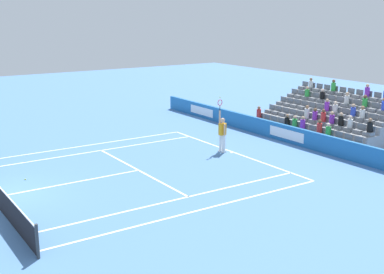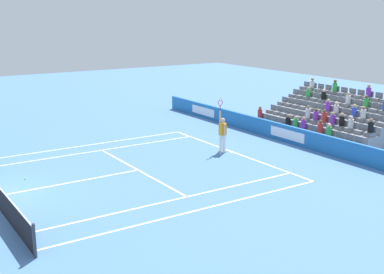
% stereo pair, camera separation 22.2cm
% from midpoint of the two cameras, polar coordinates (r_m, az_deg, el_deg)
% --- Properties ---
extents(line_baseline, '(10.97, 0.10, 0.01)m').
position_cam_midpoint_polar(line_baseline, '(25.94, 4.99, -1.74)').
color(line_baseline, white).
rests_on(line_baseline, ground).
extents(line_service, '(8.23, 0.10, 0.01)m').
position_cam_midpoint_polar(line_service, '(23.07, -5.83, -3.73)').
color(line_service, white).
rests_on(line_service, ground).
extents(line_centre_service, '(0.10, 6.40, 0.01)m').
position_cam_midpoint_polar(line_centre_service, '(21.87, -13.31, -5.03)').
color(line_centre_service, white).
rests_on(line_centre_service, ground).
extents(line_singles_sideline_left, '(0.10, 11.89, 0.01)m').
position_cam_midpoint_polar(line_singles_sideline_left, '(26.49, -10.82, -1.61)').
color(line_singles_sideline_left, white).
rests_on(line_singles_sideline_left, ground).
extents(line_singles_sideline_right, '(0.10, 11.89, 0.01)m').
position_cam_midpoint_polar(line_singles_sideline_right, '(19.47, -1.38, -7.02)').
color(line_singles_sideline_right, white).
rests_on(line_singles_sideline_right, ground).
extents(line_doubles_sideline_left, '(0.10, 11.89, 0.01)m').
position_cam_midpoint_polar(line_doubles_sideline_left, '(27.72, -11.91, -0.97)').
color(line_doubles_sideline_left, white).
rests_on(line_doubles_sideline_left, ground).
extents(line_doubles_sideline_right, '(0.10, 11.89, 0.01)m').
position_cam_midpoint_polar(line_doubles_sideline_right, '(18.40, 0.89, -8.29)').
color(line_doubles_sideline_right, white).
rests_on(line_doubles_sideline_right, ground).
extents(line_centre_mark, '(0.10, 0.20, 0.01)m').
position_cam_midpoint_polar(line_centre_mark, '(25.88, 4.82, -1.77)').
color(line_centre_mark, white).
rests_on(line_centre_mark, ground).
extents(sponsor_barrier, '(24.53, 0.22, 0.95)m').
position_cam_midpoint_polar(sponsor_barrier, '(28.25, 11.06, 0.33)').
color(sponsor_barrier, '#1E66AD').
rests_on(sponsor_barrier, ground).
extents(tennis_player, '(0.53, 0.38, 2.85)m').
position_cam_midpoint_polar(tennis_player, '(25.74, 3.72, 0.44)').
color(tennis_player, white).
rests_on(tennis_player, ground).
extents(stadium_stand, '(8.06, 4.75, 3.02)m').
position_cam_midpoint_polar(stadium_stand, '(30.71, 15.89, 1.80)').
color(stadium_stand, gray).
rests_on(stadium_stand, ground).
extents(loose_tennis_ball, '(0.07, 0.07, 0.07)m').
position_cam_midpoint_polar(loose_tennis_ball, '(22.78, -18.08, -4.52)').
color(loose_tennis_ball, '#D1E533').
rests_on(loose_tennis_ball, ground).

